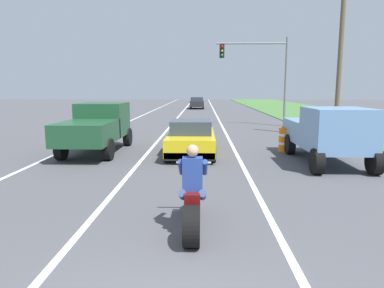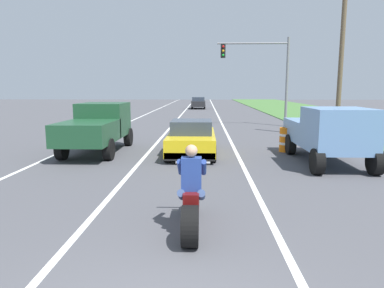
% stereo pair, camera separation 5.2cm
% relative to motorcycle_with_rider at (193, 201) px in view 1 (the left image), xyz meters
% --- Properties ---
extents(lane_stripe_left_solid, '(0.14, 120.00, 0.01)m').
position_rel_motorcycle_with_rider_xyz_m(lane_stripe_left_solid, '(-5.65, 16.95, -0.59)').
color(lane_stripe_left_solid, white).
rests_on(lane_stripe_left_solid, ground).
extents(lane_stripe_right_solid, '(0.14, 120.00, 0.01)m').
position_rel_motorcycle_with_rider_xyz_m(lane_stripe_right_solid, '(1.55, 16.95, -0.59)').
color(lane_stripe_right_solid, white).
rests_on(lane_stripe_right_solid, ground).
extents(lane_stripe_centre_dashed, '(0.14, 120.00, 0.01)m').
position_rel_motorcycle_with_rider_xyz_m(lane_stripe_centre_dashed, '(-2.05, 16.95, -0.59)').
color(lane_stripe_centre_dashed, white).
rests_on(lane_stripe_centre_dashed, ground).
extents(grass_verge_right, '(10.00, 120.00, 0.06)m').
position_rel_motorcycle_with_rider_xyz_m(grass_verge_right, '(11.67, 16.95, -0.56)').
color(grass_verge_right, '#477538').
rests_on(grass_verge_right, ground).
extents(motorcycle_with_rider, '(0.70, 2.21, 1.62)m').
position_rel_motorcycle_with_rider_xyz_m(motorcycle_with_rider, '(0.00, 0.00, 0.00)').
color(motorcycle_with_rider, black).
rests_on(motorcycle_with_rider, ground).
extents(sports_car_yellow, '(1.84, 4.30, 1.37)m').
position_rel_motorcycle_with_rider_xyz_m(sports_car_yellow, '(-0.27, 7.68, 0.04)').
color(sports_car_yellow, yellow).
rests_on(sports_car_yellow, ground).
extents(pickup_truck_left_lane_dark_green, '(2.02, 4.80, 1.98)m').
position_rel_motorcycle_with_rider_xyz_m(pickup_truck_left_lane_dark_green, '(-4.12, 8.00, 0.51)').
color(pickup_truck_left_lane_dark_green, '#1E4C2D').
rests_on(pickup_truck_left_lane_dark_green, ground).
extents(pickup_truck_right_shoulder_light_blue, '(2.02, 4.80, 1.98)m').
position_rel_motorcycle_with_rider_xyz_m(pickup_truck_right_shoulder_light_blue, '(4.54, 6.19, 0.51)').
color(pickup_truck_right_shoulder_light_blue, '#6B93C6').
rests_on(pickup_truck_right_shoulder_light_blue, ground).
extents(traffic_light_mast_near, '(4.88, 0.34, 6.00)m').
position_rel_motorcycle_with_rider_xyz_m(traffic_light_mast_near, '(4.35, 18.43, 3.42)').
color(traffic_light_mast_near, gray).
rests_on(traffic_light_mast_near, ground).
extents(utility_pole_roadside, '(0.24, 0.24, 8.95)m').
position_rel_motorcycle_with_rider_xyz_m(utility_pole_roadside, '(7.28, 12.72, 3.88)').
color(utility_pole_roadside, brown).
rests_on(utility_pole_roadside, ground).
extents(construction_barrel_nearest, '(0.58, 0.58, 1.00)m').
position_rel_motorcycle_with_rider_xyz_m(construction_barrel_nearest, '(3.63, 8.40, -0.09)').
color(construction_barrel_nearest, orange).
rests_on(construction_barrel_nearest, ground).
extents(distant_car_far_ahead, '(1.80, 4.00, 1.50)m').
position_rel_motorcycle_with_rider_xyz_m(distant_car_far_ahead, '(-0.53, 39.39, 0.18)').
color(distant_car_far_ahead, '#262628').
rests_on(distant_car_far_ahead, ground).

